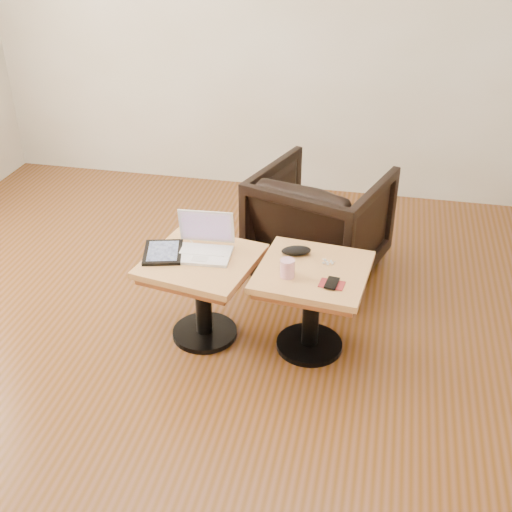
% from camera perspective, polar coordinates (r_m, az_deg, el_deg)
% --- Properties ---
extents(room_shell, '(4.52, 4.52, 2.71)m').
position_cam_1_polar(room_shell, '(2.88, -7.32, 12.91)').
color(room_shell, '#573210').
rests_on(room_shell, ground).
extents(side_table_left, '(0.64, 0.64, 0.50)m').
position_cam_1_polar(side_table_left, '(3.43, -4.81, -1.99)').
color(side_table_left, black).
rests_on(side_table_left, ground).
extents(side_table_right, '(0.60, 0.60, 0.50)m').
position_cam_1_polar(side_table_right, '(3.34, 5.01, -2.98)').
color(side_table_right, black).
rests_on(side_table_right, ground).
extents(laptop, '(0.31, 0.26, 0.21)m').
position_cam_1_polar(laptop, '(3.39, -4.67, 0.96)').
color(laptop, white).
rests_on(laptop, side_table_left).
extents(tablet, '(0.26, 0.29, 0.02)m').
position_cam_1_polar(tablet, '(3.42, -8.27, 0.34)').
color(tablet, black).
rests_on(tablet, side_table_left).
extents(charging_adapter, '(0.04, 0.04, 0.02)m').
position_cam_1_polar(charging_adapter, '(3.62, -6.45, 2.28)').
color(charging_adapter, white).
rests_on(charging_adapter, side_table_left).
extents(glasses_case, '(0.17, 0.11, 0.05)m').
position_cam_1_polar(glasses_case, '(3.37, 3.59, 0.48)').
color(glasses_case, black).
rests_on(glasses_case, side_table_right).
extents(striped_cup, '(0.08, 0.08, 0.09)m').
position_cam_1_polar(striped_cup, '(3.18, 2.81, -1.09)').
color(striped_cup, '#C94A7E').
rests_on(striped_cup, side_table_right).
extents(earbuds_tangle, '(0.07, 0.05, 0.01)m').
position_cam_1_polar(earbuds_tangle, '(3.32, 6.40, -0.55)').
color(earbuds_tangle, white).
rests_on(earbuds_tangle, side_table_right).
extents(phone_on_sleeve, '(0.13, 0.11, 0.01)m').
position_cam_1_polar(phone_on_sleeve, '(3.15, 6.76, -2.46)').
color(phone_on_sleeve, maroon).
rests_on(phone_on_sleeve, side_table_right).
extents(armchair, '(0.94, 0.95, 0.69)m').
position_cam_1_polar(armchair, '(4.07, 5.69, 3.06)').
color(armchair, black).
rests_on(armchair, ground).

